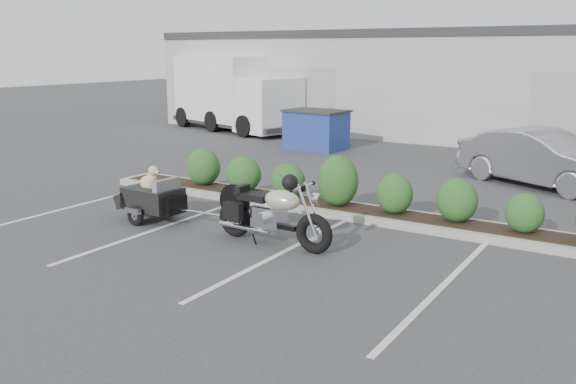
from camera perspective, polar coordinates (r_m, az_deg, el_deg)
The scene contains 8 objects.
ground at distance 11.11m, azimuth -4.26°, elevation -3.87°, with size 90.00×90.00×0.00m, color #38383A.
planter_kerb at distance 12.39m, azimuth 5.53°, elevation -1.74°, with size 12.00×1.00×0.15m, color #9E9E93.
building at distance 26.34m, azimuth 18.46°, elevation 9.74°, with size 26.00×10.00×4.00m, color #9EA099.
motorcycle at distance 10.30m, azimuth -1.55°, elevation -2.09°, with size 2.34×0.79×1.34m.
pet_trailer at distance 12.06m, azimuth -12.56°, elevation -0.49°, with size 1.86×1.04×1.11m.
sedan at distance 15.99m, azimuth 22.72°, elevation 2.91°, with size 1.45×4.17×1.37m, color #A2A1A8.
dumpster at distance 20.46m, azimuth 2.64°, elevation 5.87°, with size 2.12×1.55×1.32m.
delivery_truck at distance 25.52m, azimuth -4.99°, elevation 9.02°, with size 6.89×3.88×3.01m.
Camera 1 is at (6.33, -8.53, 3.23)m, focal length 38.00 mm.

